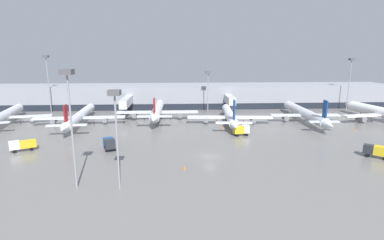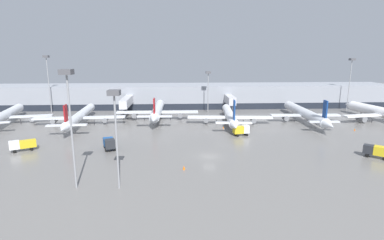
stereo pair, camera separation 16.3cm
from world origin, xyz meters
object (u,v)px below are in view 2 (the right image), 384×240
Objects in this scene: apron_light_mast_0 at (208,79)px; parked_jet_3 at (383,113)px; parked_jet_2 at (305,113)px; apron_light_mast_4 at (68,96)px; apron_light_mast_2 at (351,70)px; apron_light_mast_1 at (47,68)px; parked_jet_4 at (5,116)px; service_truck_0 at (23,144)px; service_truck_2 at (109,143)px; traffic_cone_2 at (355,129)px; traffic_cone_1 at (223,127)px; parked_jet_5 at (157,111)px; parked_jet_0 at (80,116)px; traffic_cone_0 at (184,168)px; service_truck_1 at (241,130)px; parked_jet_1 at (230,116)px; apron_light_mast_3 at (115,110)px; service_truck_3 at (377,151)px.

parked_jet_3 is at bearing -18.55° from apron_light_mast_0.
apron_light_mast_4 reaches higher than parked_jet_2.
apron_light_mast_2 is (-0.63, 19.41, 12.52)m from parked_jet_3.
apron_light_mast_1 is at bearing 69.98° from parked_jet_3.
parked_jet_4 is 66.82m from apron_light_mast_0.
apron_light_mast_2 reaches higher than service_truck_0.
service_truck_2 is at bearing -136.73° from parked_jet_4.
apron_light_mast_4 is at bearing -153.18° from traffic_cone_2.
parked_jet_5 is at bearing 147.63° from traffic_cone_1.
parked_jet_0 is 23.96m from parked_jet_5.
apron_light_mast_2 is at bearing -1.02° from apron_light_mast_1.
service_truck_0 is at bearing -170.74° from traffic_cone_2.
parked_jet_5 is at bearing -146.41° from apron_light_mast_0.
traffic_cone_0 is at bearing 136.41° from parked_jet_2.
service_truck_1 is at bearing 125.43° from parked_jet_2.
service_truck_1 is at bearing -80.60° from apron_light_mast_0.
parked_jet_4 is at bearing -108.67° from apron_light_mast_1.
parked_jet_1 is at bearing 67.72° from traffic_cone_0.
service_truck_2 is (37.43, -27.10, -1.09)m from parked_jet_4.
parked_jet_3 is at bearing 87.49° from service_truck_2.
apron_light_mast_1 is 1.09× the size of apron_light_mast_4.
parked_jet_3 is 114.91m from apron_light_mast_1.
apron_light_mast_4 is (-82.04, -44.45, 12.05)m from parked_jet_3.
parked_jet_2 is 35.15m from apron_light_mast_0.
apron_light_mast_0 is at bearing -3.16° from apron_light_mast_1.
parked_jet_1 is 23.72m from parked_jet_5.
parked_jet_3 is 43.48× the size of traffic_cone_0.
apron_light_mast_3 reaches higher than parked_jet_0.
parked_jet_1 is 1.67× the size of apron_light_mast_2.
parked_jet_2 is at bearing 170.61° from service_truck_0.
apron_light_mast_2 is at bearing -51.21° from parked_jet_2.
parked_jet_0 is 43.67m from traffic_cone_1.
apron_light_mast_3 is (20.17, -45.49, 10.11)m from parked_jet_0.
traffic_cone_1 is 46.68m from apron_light_mast_3.
parked_jet_1 is at bearing -19.49° from apron_light_mast_1.
parked_jet_2 is at bearing -30.18° from apron_light_mast_0.
parked_jet_0 reaches higher than service_truck_1.
apron_light_mast_4 is (-0.99, -19.94, 13.32)m from service_truck_2.
service_truck_1 is 74.24m from apron_light_mast_1.
apron_light_mast_4 is at bearing -127.96° from traffic_cone_1.
parked_jet_3 reaches higher than service_truck_3.
traffic_cone_0 is at bearing -134.88° from service_truck_1.
service_truck_2 is 0.28× the size of apron_light_mast_2.
apron_light_mast_2 is (24.34, 18.22, 12.69)m from parked_jet_2.
apron_light_mast_4 reaches higher than traffic_cone_1.
parked_jet_3 is at bearing 28.45° from apron_light_mast_4.
service_truck_3 is at bearing 134.53° from parked_jet_3.
parked_jet_1 is at bearing -11.25° from service_truck_3.
traffic_cone_2 is 102.95m from apron_light_mast_1.
service_truck_2 is at bearing 141.69° from traffic_cone_0.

